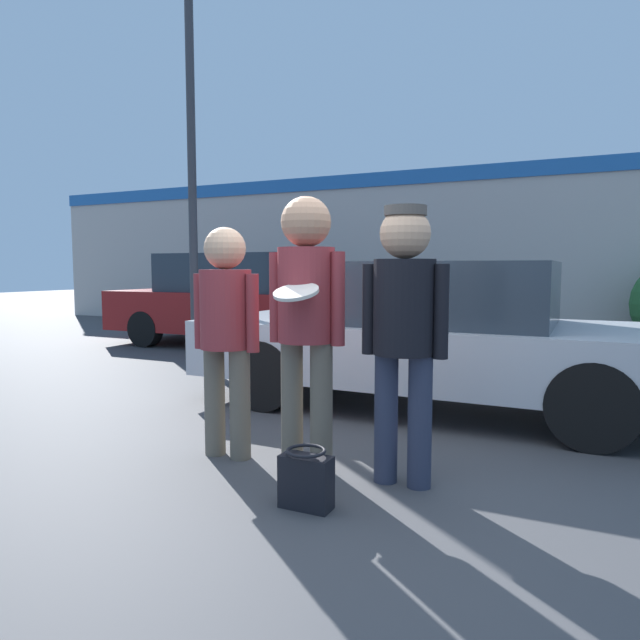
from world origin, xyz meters
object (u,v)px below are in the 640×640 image
object	(u,v)px
person_left	(226,321)
person_middle_with_frisbee	(306,306)
street_lamp	(208,110)
parked_car_near	(431,334)
parked_car_far	(242,301)
handbag	(306,480)
person_right	(404,317)

from	to	relation	value
person_left	person_middle_with_frisbee	world-z (taller)	person_middle_with_frisbee
street_lamp	parked_car_near	bearing A→B (deg)	-17.87
person_left	parked_car_far	bearing A→B (deg)	122.16
person_middle_with_frisbee	parked_car_near	size ratio (longest dim) A/B	0.40
person_left	handbag	distance (m)	1.36
person_middle_with_frisbee	parked_car_far	size ratio (longest dim) A/B	0.39
person_middle_with_frisbee	person_left	bearing A→B (deg)	177.92
person_left	parked_car_far	size ratio (longest dim) A/B	0.35
parked_car_near	street_lamp	bearing A→B (deg)	162.13
parked_car_far	handbag	xyz separation A→B (m)	(4.11, -5.62, -0.63)
street_lamp	person_right	bearing A→B (deg)	-40.08
person_left	handbag	xyz separation A→B (m)	(0.92, -0.56, -0.82)
person_middle_with_frisbee	handbag	xyz separation A→B (m)	(0.27, -0.54, -0.95)
parked_car_far	handbag	world-z (taller)	parked_car_far
person_left	street_lamp	xyz separation A→B (m)	(-2.48, 3.22, 2.53)
parked_car_near	handbag	xyz separation A→B (m)	(-0.02, -2.67, -0.56)
person_left	street_lamp	world-z (taller)	street_lamp
parked_car_far	street_lamp	size ratio (longest dim) A/B	0.84
handbag	parked_car_near	bearing A→B (deg)	89.59
street_lamp	person_left	bearing A→B (deg)	-52.36
parked_car_far	street_lamp	distance (m)	3.36
parked_car_near	street_lamp	world-z (taller)	street_lamp
parked_car_near	street_lamp	distance (m)	4.55
person_right	parked_car_near	bearing A→B (deg)	99.96
person_left	parked_car_far	distance (m)	5.98
person_left	handbag	bearing A→B (deg)	-31.24
person_left	person_right	xyz separation A→B (m)	(1.31, 0.03, 0.08)
parked_car_near	handbag	world-z (taller)	parked_car_near
parked_car_far	person_right	bearing A→B (deg)	-48.26
person_left	person_middle_with_frisbee	size ratio (longest dim) A/B	0.90
person_right	parked_car_far	size ratio (longest dim) A/B	0.37
person_middle_with_frisbee	person_right	distance (m)	0.66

